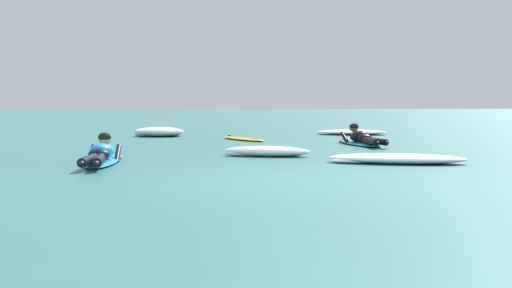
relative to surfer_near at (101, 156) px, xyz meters
The scene contains 8 objects.
ground_plane 7.99m from the surfer_near, 69.12° to the left, with size 120.00×120.00×0.00m, color #387A75.
surfer_near is the anchor object (origin of this frame).
surfer_far 6.79m from the surfer_near, 37.59° to the left, with size 0.78×2.75×0.53m.
drifting_surfboard 7.00m from the surfer_near, 66.59° to the left, with size 1.28×2.15×0.16m.
whitewater_front 8.37m from the surfer_near, 86.67° to the left, with size 1.67×1.47×0.27m.
whitewater_mid_left 3.13m from the surfer_near, 23.61° to the left, with size 1.74×1.07×0.19m.
whitewater_mid_right 10.81m from the surfer_near, 54.65° to the left, with size 2.32×1.64×0.16m.
whitewater_back 4.88m from the surfer_near, ahead, with size 2.40×1.41×0.16m.
Camera 1 is at (-1.28, -8.50, 1.04)m, focal length 46.76 mm.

